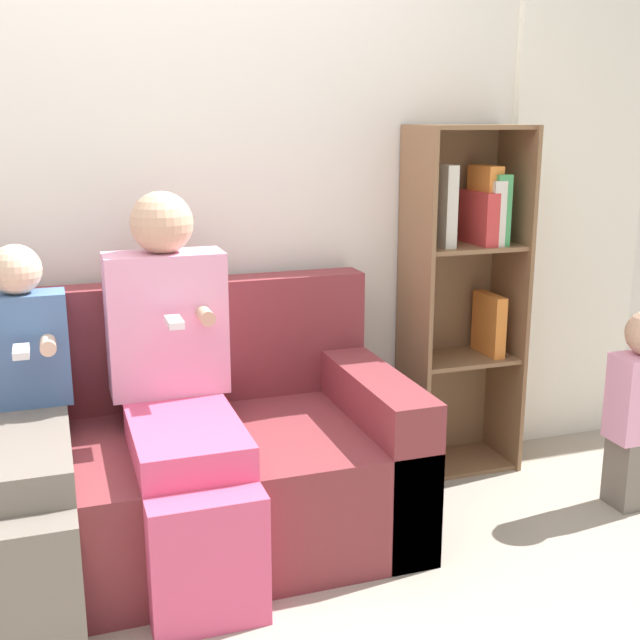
# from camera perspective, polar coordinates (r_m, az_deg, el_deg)

# --- Properties ---
(ground_plane) EXTENTS (14.00, 14.00, 0.00)m
(ground_plane) POSITION_cam_1_polar(r_m,az_deg,el_deg) (2.60, -8.75, -20.82)
(ground_plane) COLOR #9E9384
(back_wall) EXTENTS (10.00, 0.06, 2.55)m
(back_wall) POSITION_cam_1_polar(r_m,az_deg,el_deg) (3.13, -12.98, 10.02)
(back_wall) COLOR silver
(back_wall) RESTS_ON ground_plane
(curtain_panel) EXTENTS (0.67, 0.04, 2.25)m
(curtain_panel) POSITION_cam_1_polar(r_m,az_deg,el_deg) (3.81, 17.75, 8.14)
(curtain_panel) COLOR silver
(curtain_panel) RESTS_ON ground_plane
(couch) EXTENTS (1.93, 0.87, 0.89)m
(couch) POSITION_cam_1_polar(r_m,az_deg,el_deg) (2.91, -13.24, -10.65)
(couch) COLOR maroon
(couch) RESTS_ON ground_plane
(adult_seated) EXTENTS (0.41, 0.83, 1.24)m
(adult_seated) POSITION_cam_1_polar(r_m,az_deg,el_deg) (2.72, -10.06, -4.20)
(adult_seated) COLOR #DB4C75
(adult_seated) RESTS_ON ground_plane
(child_seated) EXTENTS (0.30, 0.84, 1.08)m
(child_seated) POSITION_cam_1_polar(r_m,az_deg,el_deg) (2.68, -20.11, -7.38)
(child_seated) COLOR #70665B
(child_seated) RESTS_ON ground_plane
(bookshelf) EXTENTS (0.46, 0.32, 1.46)m
(bookshelf) POSITION_cam_1_polar(r_m,az_deg,el_deg) (3.43, 10.25, 3.15)
(bookshelf) COLOR brown
(bookshelf) RESTS_ON ground_plane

